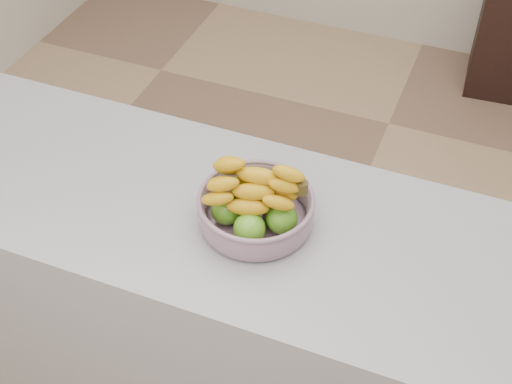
# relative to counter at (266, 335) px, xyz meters

# --- Properties ---
(ground) EXTENTS (4.00, 4.00, 0.00)m
(ground) POSITION_rel_counter_xyz_m (0.00, 0.42, -0.45)
(ground) COLOR #A28363
(ground) RESTS_ON ground
(counter) EXTENTS (2.00, 0.60, 0.90)m
(counter) POSITION_rel_counter_xyz_m (0.00, 0.00, 0.00)
(counter) COLOR #95959C
(counter) RESTS_ON ground
(fruit_bowl) EXTENTS (0.28, 0.28, 0.17)m
(fruit_bowl) POSITION_rel_counter_xyz_m (-0.03, -0.00, 0.50)
(fruit_bowl) COLOR #8E97AB
(fruit_bowl) RESTS_ON counter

